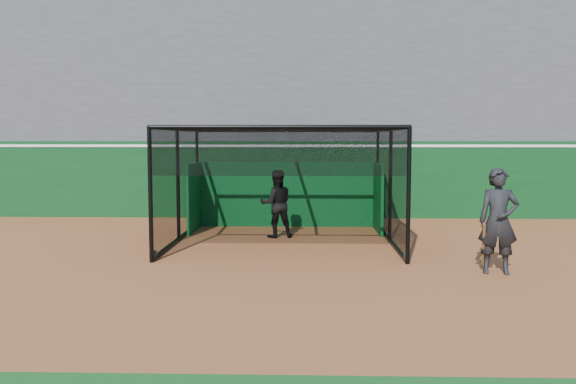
{
  "coord_description": "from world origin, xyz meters",
  "views": [
    {
      "loc": [
        0.54,
        -11.43,
        2.58
      ],
      "look_at": [
        0.14,
        2.0,
        1.4
      ],
      "focal_mm": 38.0,
      "sensor_mm": 36.0,
      "label": 1
    }
  ],
  "objects": [
    {
      "name": "ground",
      "position": [
        0.0,
        0.0,
        0.0
      ],
      "size": [
        120.0,
        120.0,
        0.0
      ],
      "primitive_type": "plane",
      "color": "#95532B",
      "rests_on": "ground"
    },
    {
      "name": "grandstand",
      "position": [
        0.0,
        12.27,
        4.48
      ],
      "size": [
        50.0,
        7.85,
        8.95
      ],
      "color": "#4C4C4F",
      "rests_on": "ground"
    },
    {
      "name": "batter",
      "position": [
        -0.23,
        4.37,
        0.89
      ],
      "size": [
        0.99,
        0.85,
        1.77
      ],
      "primitive_type": "imported",
      "rotation": [
        0.0,
        0.0,
        3.37
      ],
      "color": "black",
      "rests_on": "ground"
    },
    {
      "name": "outfield_wall",
      "position": [
        0.0,
        8.5,
        1.29
      ],
      "size": [
        50.0,
        0.5,
        2.5
      ],
      "color": "#0A3C16",
      "rests_on": "ground"
    },
    {
      "name": "on_deck_player",
      "position": [
        4.21,
        0.19,
        1.01
      ],
      "size": [
        0.81,
        0.6,
        2.02
      ],
      "color": "black",
      "rests_on": "ground"
    },
    {
      "name": "batting_cage",
      "position": [
        -0.02,
        3.77,
        1.41
      ],
      "size": [
        5.41,
        5.54,
        2.82
      ],
      "color": "black",
      "rests_on": "ground"
    }
  ]
}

